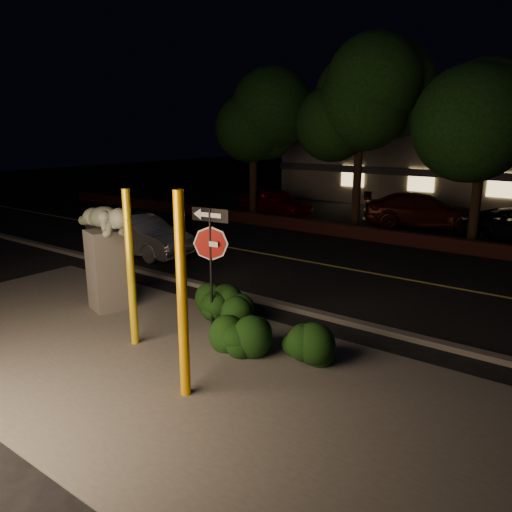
{
  "coord_description": "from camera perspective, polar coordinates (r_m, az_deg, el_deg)",
  "views": [
    {
      "loc": [
        6.98,
        -6.76,
        4.28
      ],
      "look_at": [
        0.71,
        1.62,
        1.6
      ],
      "focal_mm": 35.0,
      "sensor_mm": 36.0,
      "label": 1
    }
  ],
  "objects": [
    {
      "name": "parked_car_darkred",
      "position": [
        23.41,
        18.46,
        4.95
      ],
      "size": [
        5.55,
        4.02,
        1.49
      ],
      "primitive_type": "imported",
      "rotation": [
        0.0,
        0.0,
        1.99
      ],
      "color": "#44150E",
      "rests_on": "ground"
    },
    {
      "name": "hedge_right",
      "position": [
        9.94,
        -2.08,
        -8.05
      ],
      "size": [
        1.55,
        0.89,
        0.99
      ],
      "primitive_type": "ellipsoid",
      "rotation": [
        0.0,
        0.0,
        -0.06
      ],
      "color": "black",
      "rests_on": "ground"
    },
    {
      "name": "building",
      "position": [
        32.59,
        24.68,
        9.08
      ],
      "size": [
        22.0,
        10.2,
        4.0
      ],
      "color": "gray",
      "rests_on": "ground"
    },
    {
      "name": "tree_far_c",
      "position": [
        20.12,
        25.02,
        17.03
      ],
      "size": [
        4.8,
        4.8,
        7.84
      ],
      "color": "black",
      "rests_on": "ground"
    },
    {
      "name": "hedge_far_right",
      "position": [
        9.68,
        5.2,
        -8.71
      ],
      "size": [
        1.66,
        1.34,
        1.0
      ],
      "primitive_type": "ellipsoid",
      "rotation": [
        0.0,
        0.0,
        0.36
      ],
      "color": "black",
      "rests_on": "ground"
    },
    {
      "name": "patio",
      "position": [
        10.01,
        -12.55,
        -11.27
      ],
      "size": [
        14.0,
        6.0,
        0.02
      ],
      "primitive_type": "cube",
      "color": "#4C4944",
      "rests_on": "ground"
    },
    {
      "name": "curb",
      "position": [
        12.65,
        0.93,
        -5.13
      ],
      "size": [
        80.0,
        0.25,
        0.12
      ],
      "primitive_type": "cube",
      "color": "#4C4944",
      "rests_on": "ground"
    },
    {
      "name": "signpost",
      "position": [
        10.68,
        -5.23,
        1.38
      ],
      "size": [
        0.9,
        0.17,
        2.66
      ],
      "rotation": [
        0.0,
        0.0,
        0.15
      ],
      "color": "black",
      "rests_on": "ground"
    },
    {
      "name": "brick_wall",
      "position": [
        19.78,
        15.36,
        2.1
      ],
      "size": [
        40.0,
        0.35,
        0.5
      ],
      "primitive_type": "cube",
      "color": "#471B17",
      "rests_on": "ground"
    },
    {
      "name": "parked_car_red",
      "position": [
        25.28,
        2.13,
        6.23
      ],
      "size": [
        4.32,
        2.23,
        1.4
      ],
      "primitive_type": "imported",
      "rotation": [
        0.0,
        0.0,
        1.43
      ],
      "color": "#690209",
      "rests_on": "ground"
    },
    {
      "name": "tree_far_b",
      "position": [
        22.17,
        12.02,
        18.66
      ],
      "size": [
        5.2,
        5.2,
        8.41
      ],
      "color": "black",
      "rests_on": "ground"
    },
    {
      "name": "yellow_pole_left",
      "position": [
        10.14,
        -14.13,
        -1.48
      ],
      "size": [
        0.16,
        0.16,
        3.18
      ],
      "primitive_type": "cylinder",
      "color": "gold",
      "rests_on": "ground"
    },
    {
      "name": "lane_marking",
      "position": [
        16.01,
        9.57,
        -1.27
      ],
      "size": [
        80.0,
        0.12,
        0.0
      ],
      "primitive_type": "cube",
      "color": "#D1CA53",
      "rests_on": "road"
    },
    {
      "name": "tree_far_a",
      "position": [
        24.82,
        -0.36,
        16.82
      ],
      "size": [
        4.6,
        4.6,
        7.43
      ],
      "color": "black",
      "rests_on": "ground"
    },
    {
      "name": "hedge_center",
      "position": [
        11.3,
        -3.69,
        -5.49
      ],
      "size": [
        1.86,
        1.19,
        0.89
      ],
      "primitive_type": "ellipsoid",
      "rotation": [
        0.0,
        0.0,
        -0.24
      ],
      "color": "black",
      "rests_on": "ground"
    },
    {
      "name": "parking_lot",
      "position": [
        25.13,
        20.18,
        3.7
      ],
      "size": [
        40.0,
        12.0,
        0.01
      ],
      "primitive_type": "cube",
      "color": "black",
      "rests_on": "ground"
    },
    {
      "name": "sculpture",
      "position": [
        12.31,
        -16.84,
        1.24
      ],
      "size": [
        2.44,
        1.29,
        2.62
      ],
      "rotation": [
        0.0,
        0.0,
        -0.3
      ],
      "color": "#4C4944",
      "rests_on": "ground"
    },
    {
      "name": "silver_sedan",
      "position": [
        17.82,
        -13.23,
        2.34
      ],
      "size": [
        4.19,
        1.57,
        1.37
      ],
      "primitive_type": "imported",
      "rotation": [
        0.0,
        0.0,
        1.6
      ],
      "color": "#A7A6AB",
      "rests_on": "ground"
    },
    {
      "name": "yellow_pole_right",
      "position": [
        7.96,
        -8.43,
        -4.72
      ],
      "size": [
        0.17,
        0.17,
        3.4
      ],
      "primitive_type": "cylinder",
      "color": "#FDA905",
      "rests_on": "ground"
    },
    {
      "name": "road",
      "position": [
        16.01,
        9.56,
        -1.32
      ],
      "size": [
        80.0,
        8.0,
        0.01
      ],
      "primitive_type": "cube",
      "color": "black",
      "rests_on": "ground"
    },
    {
      "name": "ground",
      "position": [
        18.66,
        13.82,
        0.69
      ],
      "size": [
        90.0,
        90.0,
        0.0
      ],
      "primitive_type": "plane",
      "color": "black",
      "rests_on": "ground"
    }
  ]
}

